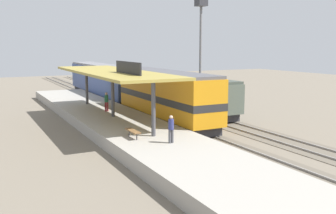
# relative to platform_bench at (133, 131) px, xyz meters

# --- Properties ---
(ground_plane) EXTENTS (120.00, 120.00, 0.00)m
(ground_plane) POSITION_rel_platform_bench_xyz_m (8.00, 7.87, -1.34)
(ground_plane) COLOR #706656
(track_near) EXTENTS (3.20, 110.00, 0.16)m
(track_near) POSITION_rel_platform_bench_xyz_m (6.00, 7.87, -1.31)
(track_near) COLOR #5F5649
(track_near) RESTS_ON ground
(track_far) EXTENTS (3.20, 110.00, 0.16)m
(track_far) POSITION_rel_platform_bench_xyz_m (10.60, 7.87, -1.31)
(track_far) COLOR #5F5649
(track_far) RESTS_ON ground
(platform) EXTENTS (6.00, 44.00, 0.90)m
(platform) POSITION_rel_platform_bench_xyz_m (1.40, 7.87, -0.89)
(platform) COLOR #9E998E
(platform) RESTS_ON ground
(station_canopy) EXTENTS (5.20, 18.00, 4.70)m
(station_canopy) POSITION_rel_platform_bench_xyz_m (1.40, 7.78, 3.19)
(station_canopy) COLOR #47474C
(station_canopy) RESTS_ON platform
(platform_bench) EXTENTS (0.44, 1.70, 0.50)m
(platform_bench) POSITION_rel_platform_bench_xyz_m (0.00, 0.00, 0.00)
(platform_bench) COLOR #333338
(platform_bench) RESTS_ON platform
(locomotive) EXTENTS (2.93, 14.43, 4.44)m
(locomotive) POSITION_rel_platform_bench_xyz_m (6.00, 7.27, 1.07)
(locomotive) COLOR #28282D
(locomotive) RESTS_ON track_near
(passenger_carriage_single) EXTENTS (2.90, 20.00, 4.24)m
(passenger_carriage_single) POSITION_rel_platform_bench_xyz_m (6.00, 25.27, 0.97)
(passenger_carriage_single) COLOR #28282D
(passenger_carriage_single) RESTS_ON track_near
(freight_car) EXTENTS (2.80, 12.00, 3.54)m
(freight_car) POSITION_rel_platform_bench_xyz_m (10.60, 9.90, 0.63)
(freight_car) COLOR #28282D
(freight_car) RESTS_ON track_far
(light_mast) EXTENTS (1.10, 1.10, 11.70)m
(light_mast) POSITION_rel_platform_bench_xyz_m (13.80, 14.11, 7.05)
(light_mast) COLOR slate
(light_mast) RESTS_ON ground
(person_waiting) EXTENTS (0.34, 0.34, 1.71)m
(person_waiting) POSITION_rel_platform_bench_xyz_m (1.57, -2.29, 0.51)
(person_waiting) COLOR #4C4C51
(person_waiting) RESTS_ON platform
(person_walking) EXTENTS (0.34, 0.34, 1.71)m
(person_walking) POSITION_rel_platform_bench_xyz_m (1.72, 10.57, 0.51)
(person_walking) COLOR maroon
(person_walking) RESTS_ON platform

